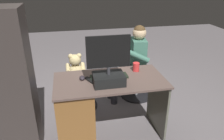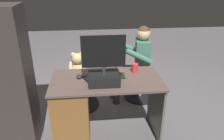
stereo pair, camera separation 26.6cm
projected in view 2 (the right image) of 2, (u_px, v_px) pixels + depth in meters
The scene contains 12 objects.
ground_plane at pixel (105, 114), 3.09m from camera, with size 10.00×10.00×0.00m, color slate.
desk at pixel (79, 108), 2.54m from camera, with size 1.22×0.64×0.75m.
monitor at pixel (104, 70), 2.27m from camera, with size 0.45×0.24×0.52m.
keyboard at pixel (106, 76), 2.47m from camera, with size 0.42×0.14×0.02m, color black.
computer_mouse at pixel (79, 76), 2.45m from camera, with size 0.06×0.10×0.04m, color #282128.
cup at pixel (135, 68), 2.58m from camera, with size 0.08×0.08×0.10m, color red.
tv_remote at pixel (86, 79), 2.41m from camera, with size 0.04×0.15×0.02m, color black.
office_chair_teddy at pixel (80, 90), 3.20m from camera, with size 0.56×0.56×0.46m.
teddy_bear at pixel (78, 66), 3.06m from camera, with size 0.27×0.27×0.38m.
visitor_chair at pixel (141, 82), 3.42m from camera, with size 0.51×0.51×0.46m.
person at pixel (136, 58), 3.23m from camera, with size 0.60×0.52×1.15m.
equipment_rack at pixel (9, 82), 2.28m from camera, with size 0.44×0.36×1.57m, color #342E2B.
Camera 2 is at (0.16, 2.56, 1.83)m, focal length 35.16 mm.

